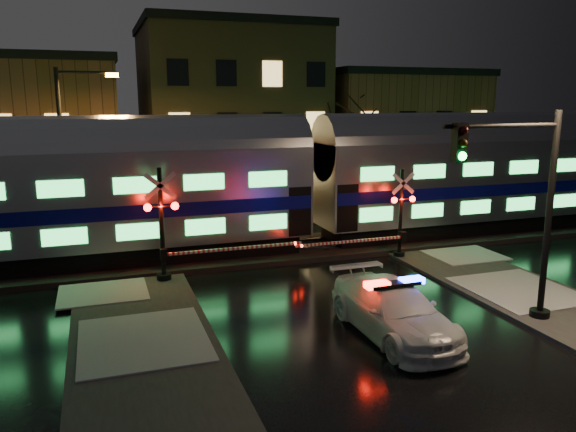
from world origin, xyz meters
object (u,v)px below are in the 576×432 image
at_px(crossing_signal_left, 172,236).
at_px(police_car, 393,310).
at_px(crossing_signal_right, 394,223).
at_px(streetlight, 69,146).
at_px(traffic_light, 523,215).

bearing_deg(crossing_signal_left, police_car, -52.39).
distance_m(police_car, crossing_signal_left, 8.91).
relative_size(police_car, crossing_signal_right, 0.96).
bearing_deg(streetlight, traffic_light, -47.77).
relative_size(police_car, crossing_signal_left, 0.86).
height_order(crossing_signal_left, traffic_light, traffic_light).
height_order(police_car, traffic_light, traffic_light).
distance_m(traffic_light, streetlight, 19.25).
bearing_deg(crossing_signal_right, traffic_light, -90.33).
bearing_deg(traffic_light, police_car, -177.97).
xyz_separation_m(police_car, streetlight, (-9.02, 13.70, 3.94)).
bearing_deg(streetlight, police_car, -56.63).
relative_size(traffic_light, streetlight, 0.79).
relative_size(crossing_signal_right, traffic_light, 0.85).
distance_m(crossing_signal_left, streetlight, 8.14).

